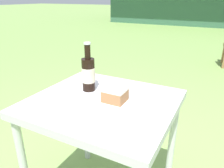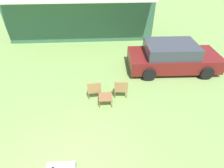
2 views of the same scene
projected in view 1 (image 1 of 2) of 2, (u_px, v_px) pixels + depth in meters
name	position (u px, v px, depth m)	size (l,w,h in m)	color
patio_table	(103.00, 115.00, 1.12)	(0.70, 0.65, 0.70)	silver
cake_on_plate	(113.00, 97.00, 1.06)	(0.22, 0.22, 0.08)	white
cola_bottle_near	(88.00, 73.00, 1.17)	(0.07, 0.07, 0.26)	black
fork	(101.00, 100.00, 1.08)	(0.17, 0.02, 0.01)	silver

